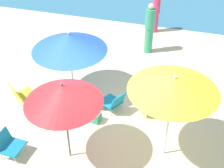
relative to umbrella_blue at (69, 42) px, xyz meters
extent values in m
plane|color=beige|center=(1.50, -1.41, -1.62)|extent=(40.00, 40.00, 0.00)
cylinder|color=silver|center=(0.00, 0.00, -0.70)|extent=(0.04, 0.04, 1.84)
cone|color=blue|center=(0.00, 0.00, 0.00)|extent=(1.92, 1.92, 0.44)
sphere|color=silver|center=(0.00, 0.00, 0.25)|extent=(0.06, 0.06, 0.06)
cylinder|color=silver|center=(2.73, -1.44, -0.58)|extent=(0.04, 0.04, 2.07)
cone|color=yellow|center=(2.73, -1.44, 0.31)|extent=(1.75, 1.75, 0.29)
sphere|color=silver|center=(2.73, -1.44, 0.48)|extent=(0.06, 0.06, 0.06)
cylinder|color=#4C4C51|center=(0.76, -2.09, -0.64)|extent=(0.04, 0.04, 1.95)
cone|color=red|center=(0.76, -2.09, 0.13)|extent=(1.53, 1.53, 0.41)
sphere|color=#4C4C51|center=(0.76, -2.09, 0.36)|extent=(0.06, 0.06, 0.06)
cube|color=teal|center=(-0.43, -2.43, -1.36)|extent=(0.46, 0.52, 0.03)
cube|color=teal|center=(-0.66, -2.41, -1.20)|extent=(0.16, 0.50, 0.31)
cylinder|color=silver|center=(-0.25, -2.24, -1.50)|extent=(0.02, 0.02, 0.24)
cylinder|color=silver|center=(-0.27, -2.63, -1.50)|extent=(0.02, 0.02, 0.24)
cylinder|color=silver|center=(-0.59, -2.22, -1.50)|extent=(0.02, 0.02, 0.24)
cylinder|color=silver|center=(-0.61, -2.61, -1.50)|extent=(0.02, 0.02, 0.24)
cube|color=gold|center=(2.23, -0.24, -1.42)|extent=(0.58, 0.54, 0.03)
cube|color=gold|center=(2.18, -0.02, -1.22)|extent=(0.52, 0.26, 0.39)
cylinder|color=silver|center=(2.46, -0.37, -1.52)|extent=(0.02, 0.02, 0.18)
cylinder|color=silver|center=(2.08, -0.46, -1.52)|extent=(0.02, 0.02, 0.18)
cylinder|color=silver|center=(2.39, -0.03, -1.52)|extent=(0.02, 0.02, 0.18)
cylinder|color=silver|center=(2.00, -0.12, -1.52)|extent=(0.02, 0.02, 0.18)
cube|color=teal|center=(1.17, -0.34, -1.38)|extent=(0.65, 0.64, 0.03)
cube|color=teal|center=(1.40, -0.46, -1.20)|extent=(0.34, 0.47, 0.36)
cylinder|color=silver|center=(0.91, -0.40, -1.51)|extent=(0.02, 0.02, 0.22)
cylinder|color=silver|center=(1.09, -0.08, -1.51)|extent=(0.02, 0.02, 0.22)
cylinder|color=silver|center=(1.26, -0.59, -1.51)|extent=(0.02, 0.02, 0.22)
cylinder|color=silver|center=(1.43, -0.27, -1.51)|extent=(0.02, 0.02, 0.22)
cube|color=teal|center=(-0.22, -1.28, -1.38)|extent=(0.64, 0.60, 0.03)
cube|color=teal|center=(-0.47, -1.18, -1.15)|extent=(0.32, 0.48, 0.44)
cylinder|color=silver|center=(0.04, -1.20, -1.50)|extent=(0.02, 0.02, 0.22)
cylinder|color=silver|center=(-0.09, -1.53, -1.50)|extent=(0.02, 0.02, 0.22)
cylinder|color=silver|center=(-0.34, -1.04, -1.50)|extent=(0.02, 0.02, 0.22)
cylinder|color=silver|center=(-0.47, -1.37, -1.50)|extent=(0.02, 0.02, 0.22)
cube|color=gold|center=(-1.06, -0.72, -1.36)|extent=(0.66, 0.65, 0.03)
cube|color=gold|center=(-1.20, -0.93, -1.15)|extent=(0.49, 0.39, 0.41)
cylinder|color=silver|center=(-1.12, -0.46, -1.49)|extent=(0.02, 0.02, 0.24)
cylinder|color=silver|center=(-0.80, -0.67, -1.49)|extent=(0.02, 0.02, 0.24)
cylinder|color=silver|center=(-1.32, -0.77, -1.49)|extent=(0.02, 0.02, 0.24)
cylinder|color=silver|center=(-1.00, -0.98, -1.49)|extent=(0.02, 0.02, 0.24)
cylinder|color=#DB3866|center=(1.49, 4.32, -1.24)|extent=(0.24, 0.24, 0.75)
cylinder|color=#DB3866|center=(1.49, 4.32, -0.58)|extent=(0.28, 0.28, 0.58)
cylinder|color=#389970|center=(1.54, 2.80, -1.18)|extent=(0.27, 0.27, 0.88)
cylinder|color=#389970|center=(1.54, 2.80, -0.42)|extent=(0.32, 0.32, 0.64)
sphere|color=beige|center=(1.54, 2.80, -0.01)|extent=(0.18, 0.18, 0.18)
cube|color=#389970|center=(0.93, -0.90, -1.49)|extent=(0.31, 0.27, 0.26)
camera|label=1|loc=(2.93, -6.17, 3.74)|focal=49.51mm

